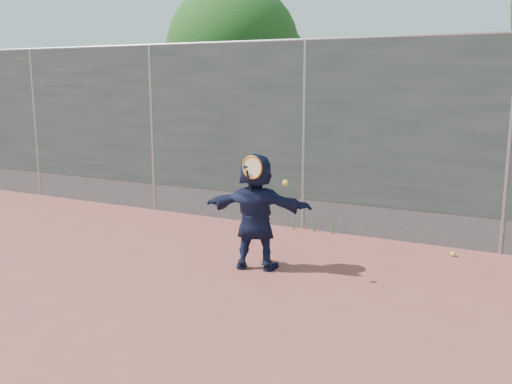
% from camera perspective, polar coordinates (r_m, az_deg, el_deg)
% --- Properties ---
extents(ground, '(80.00, 80.00, 0.00)m').
position_cam_1_polar(ground, '(6.47, -7.69, -10.65)').
color(ground, '#9E4C42').
rests_on(ground, ground).
extents(player, '(1.46, 0.76, 1.50)m').
position_cam_1_polar(player, '(7.24, 0.00, -1.94)').
color(player, '#141937').
rests_on(player, ground).
extents(ball_ground, '(0.07, 0.07, 0.07)m').
position_cam_1_polar(ball_ground, '(8.36, 19.10, -5.87)').
color(ball_ground, yellow).
rests_on(ball_ground, ground).
extents(fence, '(20.00, 0.06, 3.03)m').
position_cam_1_polar(fence, '(9.12, 4.84, 6.02)').
color(fence, '#38423D').
rests_on(fence, ground).
extents(swing_action, '(0.67, 0.21, 0.51)m').
position_cam_1_polar(swing_action, '(6.91, -0.09, 2.19)').
color(swing_action, orange).
rests_on(swing_action, ground).
extents(tree_left, '(3.15, 3.00, 4.53)m').
position_cam_1_polar(tree_left, '(13.09, -1.58, 13.54)').
color(tree_left, '#382314').
rests_on(tree_left, ground).
extents(weed_clump, '(0.68, 0.07, 0.30)m').
position_cam_1_polar(weed_clump, '(9.15, 6.11, -3.20)').
color(weed_clump, '#387226').
rests_on(weed_clump, ground).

